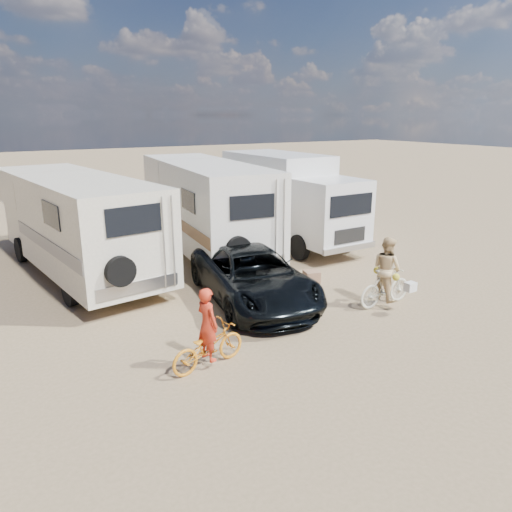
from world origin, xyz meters
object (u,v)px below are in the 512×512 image
rv_left (77,226)px  bike_woman (385,287)px  box_truck (291,200)px  rider_woman (386,275)px  crate (312,277)px  rv_main (206,209)px  rider_man (208,332)px  bike_parked (352,239)px  cooler (218,274)px  dark_suv (253,276)px  bike_man (208,346)px

rv_left → bike_woman: (6.61, -7.27, -1.07)m
box_truck → bike_woman: bearing=-103.9°
rider_woman → crate: bearing=11.6°
rv_main → rider_woman: size_ratio=4.81×
box_truck → bike_woman: box_truck is taller
rv_main → rider_man: (-3.75, -7.97, -0.93)m
bike_parked → cooler: 6.30m
dark_suv → bike_man: size_ratio=3.05×
bike_man → bike_woman: bearing=-94.5°
dark_suv → bike_man: bearing=-125.0°
box_truck → rider_woman: bearing=-103.9°
bike_woman → rv_left: bearing=41.7°
bike_man → cooler: size_ratio=3.32×
bike_man → crate: bearing=-68.7°
rider_woman → rv_main: bearing=14.1°
box_truck → dark_suv: box_truck is taller
bike_man → rider_woman: 5.74m
rider_man → rider_woman: (5.69, 0.60, 0.10)m
box_truck → cooler: bearing=-150.9°
rv_main → rider_woman: (1.94, -7.37, -0.83)m
bike_man → cooler: 5.56m
bike_man → cooler: bike_man is taller
cooler → crate: bearing=-26.7°
box_truck → cooler: (-4.64, -2.65, -1.58)m
cooler → crate: 2.97m
rv_main → bike_man: bearing=-108.7°
box_truck → crate: box_truck is taller
rv_main → dark_suv: 5.41m
rider_man → rider_woman: rider_woman is taller
dark_suv → crate: (2.41, 0.44, -0.56)m
rv_main → dark_suv: rv_main is taller
rider_man → rv_left: bearing=-3.9°
bike_man → crate: 6.05m
rv_left → rv_main: bearing=-6.2°
dark_suv → bike_parked: size_ratio=3.55×
rv_main → rider_man: rv_main is taller
bike_man → crate: size_ratio=3.87×
box_truck → dark_suv: (-4.60, -4.76, -1.04)m
rv_main → rider_man: 8.86m
rv_left → rider_woman: bearing=-55.1°
rv_left → cooler: size_ratio=16.83×
bike_parked → cooler: (-6.26, -0.72, -0.18)m
dark_suv → rider_woman: size_ratio=3.03×
bike_woman → cooler: 5.22m
dark_suv → bike_woman: bearing=-26.2°
bike_woman → crate: (-0.56, 2.59, -0.36)m
rv_left → box_truck: 8.25m
rider_man → crate: (5.13, 3.19, -0.61)m
rider_woman → rider_man: bearing=95.4°
bike_woman → rider_man: 5.73m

